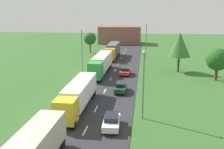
# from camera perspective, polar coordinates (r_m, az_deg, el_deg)

# --- Properties ---
(road) EXTENTS (10.00, 140.00, 0.06)m
(road) POSITION_cam_1_polar(r_m,az_deg,el_deg) (29.52, -6.06, -12.50)
(road) COLOR #2B2B30
(road) RESTS_ON ground
(lane_marking_centre) EXTENTS (0.16, 124.66, 0.01)m
(lane_marking_centre) POSITION_cam_1_polar(r_m,az_deg,el_deg) (27.48, -7.20, -14.59)
(lane_marking_centre) COLOR white
(lane_marking_centre) RESTS_ON road
(truck_second) EXTENTS (2.52, 13.46, 3.41)m
(truck_second) POSITION_cam_1_polar(r_m,az_deg,el_deg) (35.84, -7.21, -4.17)
(truck_second) COLOR yellow
(truck_second) RESTS_ON road
(truck_third) EXTENTS (2.71, 14.31, 3.70)m
(truck_third) POSITION_cam_1_polar(r_m,az_deg,el_deg) (54.50, -2.32, 2.40)
(truck_third) COLOR green
(truck_third) RESTS_ON road
(truck_fourth) EXTENTS (2.70, 12.81, 3.74)m
(truck_fourth) POSITION_cam_1_polar(r_m,az_deg,el_deg) (71.65, 0.17, 5.21)
(truck_fourth) COLOR orange
(truck_fourth) RESTS_ON road
(car_third) EXTENTS (1.98, 4.23, 1.51)m
(car_third) POSITION_cam_1_polar(r_m,az_deg,el_deg) (30.41, -0.10, -9.89)
(car_third) COLOR white
(car_third) RESTS_ON road
(car_fourth) EXTENTS (1.77, 4.33, 1.51)m
(car_fourth) POSITION_cam_1_polar(r_m,az_deg,el_deg) (43.00, 1.85, -2.64)
(car_fourth) COLOR #19472D
(car_fourth) RESTS_ON road
(car_fifth) EXTENTS (2.04, 4.15, 1.45)m
(car_fifth) POSITION_cam_1_polar(r_m,az_deg,el_deg) (53.83, 2.84, 0.74)
(car_fifth) COLOR red
(car_fifth) RESTS_ON road
(lamppost_second) EXTENTS (0.36, 0.36, 8.38)m
(lamppost_second) POSITION_cam_1_polar(r_m,az_deg,el_deg) (32.00, 6.67, -1.49)
(lamppost_second) COLOR slate
(lamppost_second) RESTS_ON ground
(lamppost_third) EXTENTS (0.36, 0.36, 9.24)m
(lamppost_third) POSITION_cam_1_polar(r_m,az_deg,el_deg) (52.97, -6.38, 5.18)
(lamppost_third) COLOR slate
(lamppost_third) RESTS_ON ground
(lamppost_fourth) EXTENTS (0.36, 0.36, 9.00)m
(lamppost_fourth) POSITION_cam_1_polar(r_m,az_deg,el_deg) (73.31, 7.23, 7.51)
(lamppost_fourth) COLOR slate
(lamppost_fourth) RESTS_ON ground
(tree_oak) EXTENTS (4.15, 4.15, 6.01)m
(tree_oak) POSITION_cam_1_polar(r_m,az_deg,el_deg) (53.00, 21.43, 2.98)
(tree_oak) COLOR #513823
(tree_oak) RESTS_ON ground
(tree_maple) EXTENTS (4.55, 4.55, 8.26)m
(tree_maple) POSITION_cam_1_polar(r_m,az_deg,el_deg) (57.36, 14.11, 6.15)
(tree_maple) COLOR #513823
(tree_maple) RESTS_ON ground
(tree_pine) EXTENTS (3.63, 3.63, 6.04)m
(tree_pine) POSITION_cam_1_polar(r_m,az_deg,el_deg) (80.30, -4.68, 7.57)
(tree_pine) COLOR #513823
(tree_pine) RESTS_ON ground
(distant_building) EXTENTS (15.35, 8.83, 6.33)m
(distant_building) POSITION_cam_1_polar(r_m,az_deg,el_deg) (101.93, 1.70, 8.39)
(distant_building) COLOR brown
(distant_building) RESTS_ON ground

